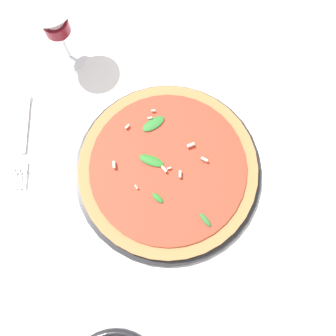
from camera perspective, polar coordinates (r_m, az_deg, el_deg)
ground_plane at (r=0.75m, az=-1.43°, el=-1.72°), size 6.00×6.00×0.00m
pizza_arugula_main at (r=0.74m, az=-0.00°, el=-0.26°), size 0.36×0.36×0.05m
wine_glass at (r=0.78m, az=-16.22°, el=19.80°), size 0.09×0.09×0.16m
napkin at (r=0.82m, az=-20.08°, el=4.10°), size 0.16×0.12×0.01m
fork at (r=0.82m, az=-20.24°, el=3.73°), size 0.20×0.02×0.00m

